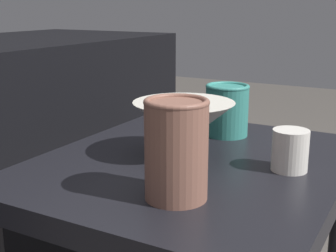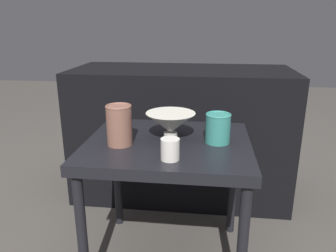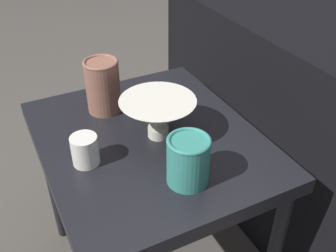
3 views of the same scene
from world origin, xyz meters
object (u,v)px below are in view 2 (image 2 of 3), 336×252
Objects in this scene: vase_textured_left at (119,124)px; vase_colorful_right at (218,128)px; bowl at (171,123)px; cup at (170,149)px.

vase_textured_left reaches higher than vase_colorful_right.
vase_textured_left is (-0.18, -0.08, 0.01)m from bowl.
vase_colorful_right reaches higher than cup.
cup is at bearing -83.84° from bowl.
bowl is 0.19m from vase_textured_left.
bowl is 0.20m from cup.
vase_textured_left is at bearing -155.98° from bowl.
bowl is at bearing 175.60° from vase_colorful_right.
bowl is at bearing 24.02° from vase_textured_left.
cup is (0.02, -0.19, -0.03)m from bowl.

